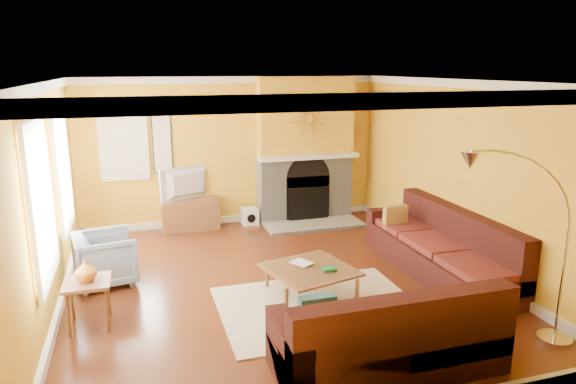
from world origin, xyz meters
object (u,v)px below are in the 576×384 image
object	(u,v)px
side_table	(89,304)
coffee_table	(310,282)
sectional_sofa	(375,265)
armchair	(105,259)
arc_lamp	(520,254)
media_console	(190,214)

from	to	relation	value
side_table	coffee_table	bearing A→B (deg)	-0.17
sectional_sofa	armchair	xyz separation A→B (m)	(-3.27, 1.48, -0.10)
sectional_sofa	armchair	bearing A→B (deg)	155.67
arc_lamp	armchair	bearing A→B (deg)	143.44
sectional_sofa	coffee_table	size ratio (longest dim) A/B	3.81
sectional_sofa	arc_lamp	distance (m)	1.84
armchair	arc_lamp	bearing A→B (deg)	-136.33
coffee_table	side_table	world-z (taller)	side_table
sectional_sofa	armchair	world-z (taller)	sectional_sofa
armchair	media_console	bearing A→B (deg)	-43.14
coffee_table	side_table	size ratio (longest dim) A/B	1.82
sectional_sofa	arc_lamp	size ratio (longest dim) A/B	1.79
sectional_sofa	side_table	size ratio (longest dim) A/B	6.92
coffee_table	media_console	xyz separation A→B (m)	(-1.13, 3.29, 0.08)
armchair	arc_lamp	world-z (taller)	arc_lamp
armchair	sectional_sofa	bearing A→B (deg)	-124.09
sectional_sofa	coffee_table	bearing A→B (deg)	160.63
coffee_table	arc_lamp	size ratio (longest dim) A/B	0.47
sectional_sofa	side_table	bearing A→B (deg)	175.32
coffee_table	sectional_sofa	bearing A→B (deg)	-19.37
sectional_sofa	coffee_table	distance (m)	0.86
arc_lamp	media_console	bearing A→B (deg)	117.90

